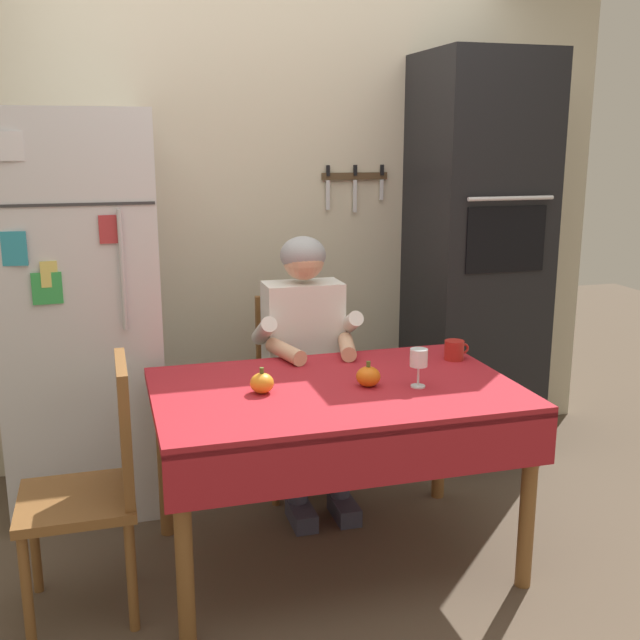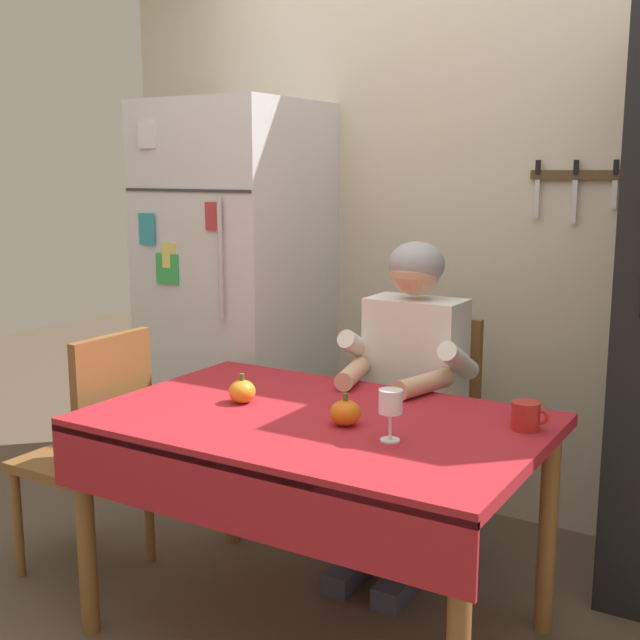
# 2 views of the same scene
# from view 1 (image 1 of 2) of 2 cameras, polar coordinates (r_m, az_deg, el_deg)

# --- Properties ---
(ground_plane) EXTENTS (10.00, 10.00, 0.00)m
(ground_plane) POSITION_cam_1_polar(r_m,az_deg,el_deg) (3.19, 1.62, -18.24)
(ground_plane) COLOR brown
(ground_plane) RESTS_ON ground
(back_wall_assembly) EXTENTS (3.70, 0.13, 2.60)m
(back_wall_assembly) POSITION_cam_1_polar(r_m,az_deg,el_deg) (4.05, -3.41, 8.09)
(back_wall_assembly) COLOR beige
(back_wall_assembly) RESTS_ON ground
(refrigerator) EXTENTS (0.68, 0.71, 1.80)m
(refrigerator) POSITION_cam_1_polar(r_m,az_deg,el_deg) (3.63, -17.51, 0.48)
(refrigerator) COLOR silver
(refrigerator) RESTS_ON ground
(wall_oven) EXTENTS (0.60, 0.64, 2.10)m
(wall_oven) POSITION_cam_1_polar(r_m,az_deg,el_deg) (4.10, 11.57, 4.38)
(wall_oven) COLOR black
(wall_oven) RESTS_ON ground
(dining_table) EXTENTS (1.40, 0.90, 0.74)m
(dining_table) POSITION_cam_1_polar(r_m,az_deg,el_deg) (2.97, 1.26, -6.64)
(dining_table) COLOR brown
(dining_table) RESTS_ON ground
(chair_behind_person) EXTENTS (0.40, 0.40, 0.93)m
(chair_behind_person) POSITION_cam_1_polar(r_m,az_deg,el_deg) (3.75, -1.74, -4.66)
(chair_behind_person) COLOR brown
(chair_behind_person) RESTS_ON ground
(seated_person) EXTENTS (0.47, 0.55, 1.25)m
(seated_person) POSITION_cam_1_polar(r_m,az_deg,el_deg) (3.51, -1.00, -2.07)
(seated_person) COLOR #38384C
(seated_person) RESTS_ON ground
(chair_left_side) EXTENTS (0.40, 0.40, 0.93)m
(chair_left_side) POSITION_cam_1_polar(r_m,az_deg,el_deg) (2.85, -16.29, -11.26)
(chair_left_side) COLOR brown
(chair_left_side) RESTS_ON ground
(coffee_mug) EXTENTS (0.11, 0.09, 0.09)m
(coffee_mug) POSITION_cam_1_polar(r_m,az_deg,el_deg) (3.35, 10.06, -2.24)
(coffee_mug) COLOR #B2231E
(coffee_mug) RESTS_ON dining_table
(wine_glass) EXTENTS (0.07, 0.07, 0.15)m
(wine_glass) POSITION_cam_1_polar(r_m,az_deg,el_deg) (2.95, 7.38, -2.93)
(wine_glass) COLOR white
(wine_glass) RESTS_ON dining_table
(pumpkin_large) EXTENTS (0.09, 0.09, 0.10)m
(pumpkin_large) POSITION_cam_1_polar(r_m,az_deg,el_deg) (2.88, -4.38, -4.73)
(pumpkin_large) COLOR orange
(pumpkin_large) RESTS_ON dining_table
(pumpkin_medium) EXTENTS (0.09, 0.09, 0.10)m
(pumpkin_medium) POSITION_cam_1_polar(r_m,az_deg,el_deg) (2.95, 3.64, -4.24)
(pumpkin_medium) COLOR orange
(pumpkin_medium) RESTS_ON dining_table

